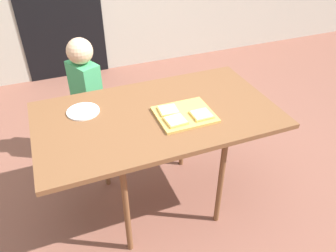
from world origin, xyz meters
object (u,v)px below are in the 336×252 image
at_px(pizza_slice_far_left, 168,110).
at_px(plate_white_left, 83,111).
at_px(child_left, 86,93).
at_px(pizza_slice_near_left, 176,120).
at_px(pizza_slice_near_right, 201,115).
at_px(dining_table, 157,120).
at_px(cutting_board, 185,115).

bearing_deg(pizza_slice_far_left, plate_white_left, 156.88).
height_order(pizza_slice_far_left, child_left, child_left).
bearing_deg(pizza_slice_near_left, plate_white_left, 146.03).
bearing_deg(child_left, pizza_slice_near_right, -57.39).
bearing_deg(dining_table, cutting_board, -31.71).
bearing_deg(dining_table, child_left, 114.40).
xyz_separation_m(pizza_slice_near_right, child_left, (-0.53, 0.84, -0.19)).
height_order(pizza_slice_near_left, pizza_slice_near_right, same).
distance_m(pizza_slice_near_left, plate_white_left, 0.56).
xyz_separation_m(pizza_slice_near_left, plate_white_left, (-0.46, 0.31, -0.02)).
bearing_deg(pizza_slice_near_right, plate_white_left, 153.53).
relative_size(dining_table, pizza_slice_near_right, 12.36).
bearing_deg(pizza_slice_near_right, pizza_slice_near_left, -179.49).
xyz_separation_m(pizza_slice_far_left, plate_white_left, (-0.46, 0.20, -0.02)).
bearing_deg(cutting_board, plate_white_left, 154.88).
height_order(dining_table, pizza_slice_near_right, pizza_slice_near_right).
bearing_deg(pizza_slice_near_right, dining_table, 147.16).
relative_size(pizza_slice_far_left, child_left, 0.12).
xyz_separation_m(dining_table, cutting_board, (0.14, -0.09, 0.06)).
bearing_deg(child_left, dining_table, -65.60).
distance_m(pizza_slice_far_left, pizza_slice_near_left, 0.11).
height_order(cutting_board, pizza_slice_near_left, pizza_slice_near_left).
distance_m(cutting_board, pizza_slice_near_right, 0.10).
xyz_separation_m(pizza_slice_far_left, pizza_slice_near_right, (0.16, -0.11, 0.00)).
bearing_deg(pizza_slice_near_right, child_left, 122.61).
distance_m(cutting_board, plate_white_left, 0.60).
distance_m(cutting_board, pizza_slice_far_left, 0.10).
bearing_deg(pizza_slice_far_left, pizza_slice_near_left, -90.60).
bearing_deg(pizza_slice_far_left, cutting_board, -35.57).
bearing_deg(plate_white_left, cutting_board, -25.12).
bearing_deg(pizza_slice_near_left, pizza_slice_near_right, 0.51).
bearing_deg(pizza_slice_far_left, pizza_slice_near_right, -35.14).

